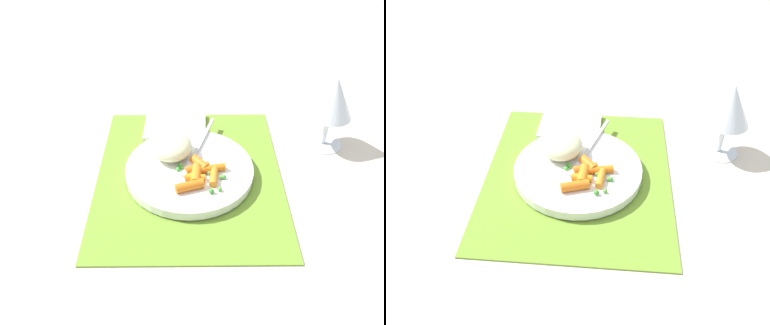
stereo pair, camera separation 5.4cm
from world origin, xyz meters
TOP-DOWN VIEW (x-y plane):
  - ground_plane at (0.00, 0.00)m, footprint 2.40×2.40m
  - placemat at (0.00, 0.00)m, footprint 0.41×0.34m
  - plate at (0.00, 0.00)m, footprint 0.24×0.24m
  - rice_mound at (-0.04, -0.03)m, footprint 0.08×0.08m
  - carrot_portion at (0.03, 0.02)m, footprint 0.10×0.09m
  - pea_scatter at (0.03, 0.02)m, footprint 0.08×0.09m
  - fork at (-0.04, 0.01)m, footprint 0.19×0.07m
  - wine_glass at (-0.10, 0.27)m, footprint 0.08×0.08m
  - napkin at (-0.15, -0.03)m, footprint 0.10×0.13m

SIDE VIEW (x-z plane):
  - ground_plane at x=0.00m, z-range 0.00..0.00m
  - placemat at x=0.00m, z-range 0.00..0.01m
  - napkin at x=-0.15m, z-range 0.01..0.01m
  - plate at x=0.00m, z-range 0.01..0.02m
  - fork at x=-0.04m, z-range 0.02..0.03m
  - pea_scatter at x=0.03m, z-range 0.02..0.03m
  - carrot_portion at x=0.03m, z-range 0.02..0.04m
  - rice_mound at x=-0.04m, z-range 0.02..0.06m
  - wine_glass at x=-0.10m, z-range 0.03..0.18m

